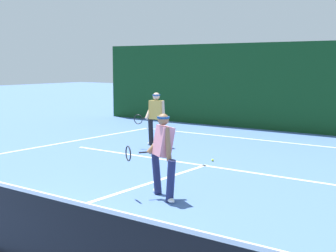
# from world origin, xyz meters

# --- Properties ---
(court_line_baseline_far) EXTENTS (10.74, 0.10, 0.01)m
(court_line_baseline_far) POSITION_xyz_m (0.00, 10.73, 0.00)
(court_line_baseline_far) COLOR white
(court_line_baseline_far) RESTS_ON ground_plane
(court_line_service) EXTENTS (8.76, 0.10, 0.01)m
(court_line_service) POSITION_xyz_m (0.00, 6.30, 0.00)
(court_line_service) COLOR white
(court_line_service) RESTS_ON ground_plane
(court_line_centre) EXTENTS (0.10, 6.40, 0.01)m
(court_line_centre) POSITION_xyz_m (0.00, 3.20, 0.00)
(court_line_centre) COLOR white
(court_line_centre) RESTS_ON ground_plane
(player_near) EXTENTS (1.12, 0.80, 1.59)m
(player_near) POSITION_xyz_m (0.88, 3.44, 0.87)
(player_near) COLOR #1E234C
(player_near) RESTS_ON ground_plane
(player_far) EXTENTS (0.67, 0.87, 1.62)m
(player_far) POSITION_xyz_m (-2.70, 7.85, 0.89)
(player_far) COLOR black
(player_far) RESTS_ON ground_plane
(tennis_ball) EXTENTS (0.07, 0.07, 0.07)m
(tennis_ball) POSITION_xyz_m (-0.10, 6.86, 0.03)
(tennis_ball) COLOR #D1E033
(tennis_ball) RESTS_ON ground_plane
(back_fence_windscreen) EXTENTS (18.56, 0.12, 3.25)m
(back_fence_windscreen) POSITION_xyz_m (0.00, 13.12, 1.63)
(back_fence_windscreen) COLOR #123C1A
(back_fence_windscreen) RESTS_ON ground_plane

